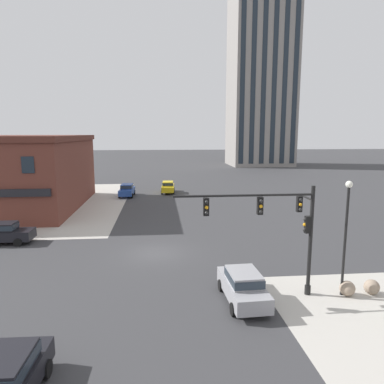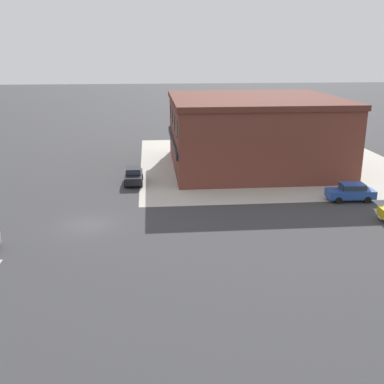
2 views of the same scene
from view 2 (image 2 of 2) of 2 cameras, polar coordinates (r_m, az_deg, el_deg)
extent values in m
plane|color=#38383A|center=(38.45, -12.72, -4.01)|extent=(320.00, 320.00, 0.00)
cube|color=#B7B2A8|center=(59.11, 9.38, 3.66)|extent=(32.00, 32.00, 0.02)
cube|color=black|center=(49.25, -7.22, 1.86)|extent=(4.41, 1.79, 0.76)
cube|color=black|center=(49.22, -7.25, 2.67)|extent=(2.12, 1.51, 0.60)
cube|color=#232D38|center=(49.22, -7.25, 2.67)|extent=(2.21, 1.55, 0.40)
cylinder|color=black|center=(48.02, -6.27, 1.02)|extent=(0.64, 0.22, 0.64)
cylinder|color=black|center=(48.09, -8.26, 0.96)|extent=(0.64, 0.22, 0.64)
cylinder|color=black|center=(50.64, -6.21, 1.88)|extent=(0.64, 0.22, 0.64)
cylinder|color=black|center=(50.71, -8.10, 1.83)|extent=(0.64, 0.22, 0.64)
cube|color=#23479E|center=(45.74, 19.00, -0.18)|extent=(1.96, 4.48, 0.76)
cube|color=#23479E|center=(45.61, 19.26, 0.64)|extent=(1.59, 2.18, 0.60)
cube|color=#232D38|center=(45.61, 19.26, 0.64)|extent=(1.63, 2.27, 0.40)
cylinder|color=black|center=(44.62, 17.71, -0.99)|extent=(0.25, 0.65, 0.64)
cylinder|color=black|center=(46.11, 17.01, -0.34)|extent=(0.25, 0.65, 0.64)
cylinder|color=black|center=(45.64, 20.92, -0.92)|extent=(0.25, 0.65, 0.64)
cylinder|color=black|center=(47.10, 20.14, -0.29)|extent=(0.25, 0.65, 0.64)
cube|color=brown|center=(56.14, 7.56, 7.06)|extent=(18.62, 19.08, 7.73)
cube|color=#562B22|center=(55.57, 7.73, 11.29)|extent=(19.00, 19.46, 0.60)
cube|color=black|center=(54.94, -2.41, 6.36)|extent=(17.69, 0.24, 0.70)
cube|color=#1E2833|center=(61.43, -2.71, 9.89)|extent=(1.10, 0.08, 1.50)
cube|color=#1E2833|center=(56.82, -2.48, 9.29)|extent=(1.10, 0.08, 1.50)
cube|color=#1E2833|center=(52.22, -2.22, 8.59)|extent=(1.10, 0.08, 1.50)
cube|color=#1E2833|center=(47.63, -1.90, 7.75)|extent=(1.10, 0.08, 1.50)
camera|label=1|loc=(46.51, -45.64, 5.86)|focal=33.16mm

